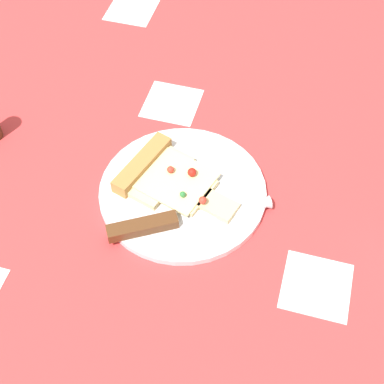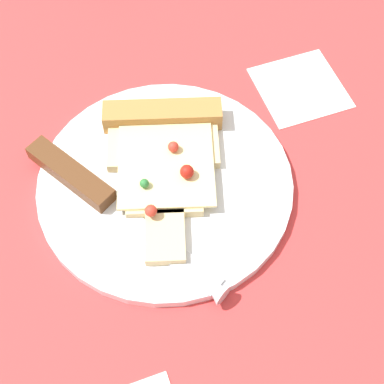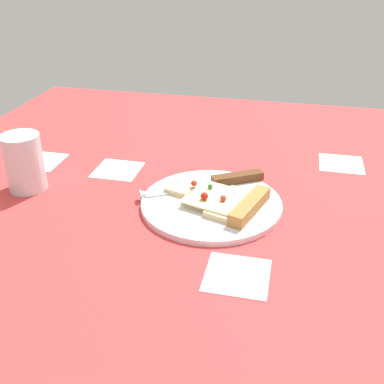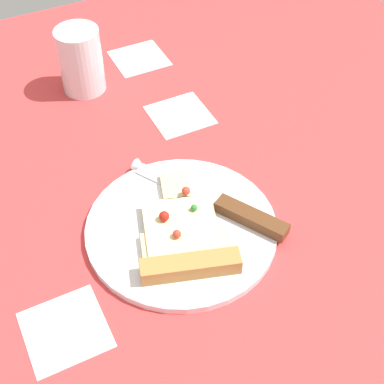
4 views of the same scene
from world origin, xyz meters
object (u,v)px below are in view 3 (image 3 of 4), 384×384
(knife, at_px, (215,182))
(drinking_glass, at_px, (24,162))
(pizza_slice, at_px, (226,201))
(plate, at_px, (213,204))

(knife, distance_m, drinking_glass, 0.35)
(knife, xyz_separation_m, drinking_glass, (-0.07, 0.35, 0.04))
(pizza_slice, distance_m, knife, 0.08)
(pizza_slice, height_order, knife, pizza_slice)
(pizza_slice, bearing_deg, plate, 89.67)
(plate, height_order, knife, knife)
(plate, xyz_separation_m, pizza_slice, (-0.01, -0.02, 0.01))
(plate, relative_size, knife, 1.14)
(drinking_glass, bearing_deg, plate, -88.31)
(knife, bearing_deg, pizza_slice, 174.52)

